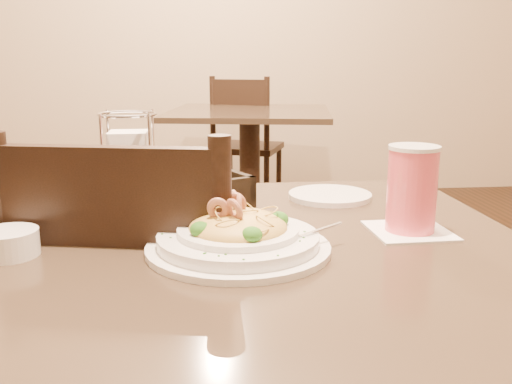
{
  "coord_description": "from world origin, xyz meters",
  "views": [
    {
      "loc": [
        -0.09,
        -0.88,
        1.04
      ],
      "look_at": [
        0.0,
        0.02,
        0.83
      ],
      "focal_mm": 40.0,
      "sensor_mm": 36.0,
      "label": 1
    }
  ],
  "objects": [
    {
      "name": "main_table",
      "position": [
        0.0,
        0.0,
        0.51
      ],
      "size": [
        0.9,
        0.9,
        0.75
      ],
      "color": "black",
      "rests_on": "ground"
    },
    {
      "name": "background_table",
      "position": [
        0.21,
        2.39,
        0.51
      ],
      "size": [
        1.04,
        1.04,
        0.75
      ],
      "rotation": [
        0.0,
        0.0,
        -0.18
      ],
      "color": "black",
      "rests_on": "ground"
    },
    {
      "name": "dining_chair_near",
      "position": [
        -0.21,
        0.14,
        0.5
      ],
      "size": [
        0.5,
        0.5,
        0.93
      ],
      "rotation": [
        0.0,
        0.0,
        2.92
      ],
      "color": "black",
      "rests_on": "ground"
    },
    {
      "name": "dining_chair_far",
      "position": [
        0.23,
        2.88,
        0.5
      ],
      "size": [
        0.54,
        0.54,
        0.93
      ],
      "rotation": [
        0.0,
        0.0,
        2.78
      ],
      "color": "black",
      "rests_on": "ground"
    },
    {
      "name": "pasta_bowl",
      "position": [
        -0.03,
        -0.04,
        0.78
      ],
      "size": [
        0.31,
        0.29,
        0.09
      ],
      "rotation": [
        0.0,
        0.0,
        0.41
      ],
      "color": "white",
      "rests_on": "main_table"
    },
    {
      "name": "drink_glass",
      "position": [
        0.27,
        0.03,
        0.82
      ],
      "size": [
        0.14,
        0.14,
        0.15
      ],
      "rotation": [
        0.0,
        0.0,
        0.03
      ],
      "color": "white",
      "rests_on": "main_table"
    },
    {
      "name": "bread_basket",
      "position": [
        -0.13,
        0.25,
        0.77
      ],
      "size": [
        0.29,
        0.28,
        0.06
      ],
      "rotation": [
        0.0,
        0.0,
        0.47
      ],
      "color": "black",
      "rests_on": "main_table"
    },
    {
      "name": "napkin_caddy",
      "position": [
        -0.23,
        0.28,
        0.83
      ],
      "size": [
        0.12,
        0.12,
        0.19
      ],
      "rotation": [
        0.0,
        0.0,
        0.07
      ],
      "color": "silver",
      "rests_on": "main_table"
    },
    {
      "name": "side_plate",
      "position": [
        0.19,
        0.28,
        0.76
      ],
      "size": [
        0.19,
        0.19,
        0.01
      ],
      "primitive_type": "cylinder",
      "rotation": [
        0.0,
        0.0,
        -0.08
      ],
      "color": "white",
      "rests_on": "main_table"
    },
    {
      "name": "butter_ramekin",
      "position": [
        -0.38,
        -0.02,
        0.77
      ],
      "size": [
        0.12,
        0.12,
        0.04
      ],
      "primitive_type": "cylinder",
      "rotation": [
        0.0,
        0.0,
        0.39
      ],
      "color": "white",
      "rests_on": "main_table"
    }
  ]
}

